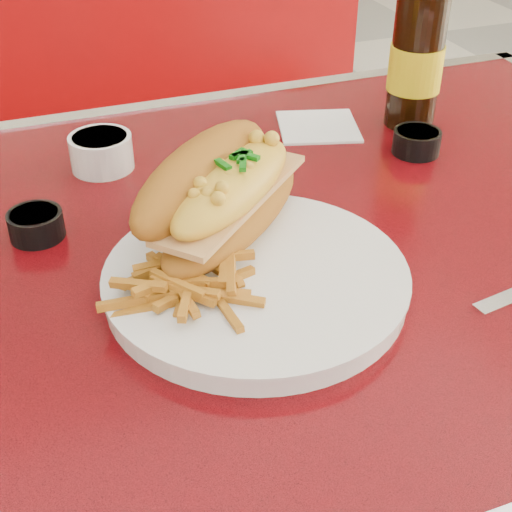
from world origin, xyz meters
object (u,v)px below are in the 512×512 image
object	(u,v)px
beer_bottle	(418,48)
diner_table	(275,343)
sauce_cup_left	(36,224)
fork	(278,228)
gravy_ramekin	(101,151)
dinner_plate	(256,279)
sauce_cup_right	(417,141)
booth_bench_far	(147,231)
mac_hoagie	(222,192)

from	to	relation	value
beer_bottle	diner_table	bearing A→B (deg)	-144.32
sauce_cup_left	beer_bottle	size ratio (longest dim) A/B	0.25
diner_table	fork	xyz separation A→B (m)	(-0.01, -0.02, 0.18)
beer_bottle	gravy_ramekin	bearing A→B (deg)	177.77
fork	beer_bottle	world-z (taller)	beer_bottle
dinner_plate	gravy_ramekin	world-z (taller)	gravy_ramekin
sauce_cup_right	dinner_plate	bearing A→B (deg)	-145.82
booth_bench_far	mac_hoagie	world-z (taller)	same
sauce_cup_left	beer_bottle	world-z (taller)	beer_bottle
fork	sauce_cup_left	distance (m)	0.27
mac_hoagie	beer_bottle	distance (m)	0.41
fork	sauce_cup_left	bearing A→B (deg)	59.12
mac_hoagie	fork	bearing A→B (deg)	-58.68
fork	booth_bench_far	bearing A→B (deg)	-7.50
dinner_plate	mac_hoagie	distance (m)	0.10
sauce_cup_left	sauce_cup_right	size ratio (longest dim) A/B	0.89
mac_hoagie	gravy_ramekin	bearing A→B (deg)	68.45
beer_bottle	mac_hoagie	bearing A→B (deg)	-149.13
sauce_cup_right	beer_bottle	distance (m)	0.13
fork	sauce_cup_right	distance (m)	0.29
diner_table	booth_bench_far	bearing A→B (deg)	90.00
fork	beer_bottle	size ratio (longest dim) A/B	0.45
booth_bench_far	sauce_cup_left	distance (m)	0.91
diner_table	fork	world-z (taller)	fork
dinner_plate	booth_bench_far	bearing A→B (deg)	86.32
fork	mac_hoagie	bearing A→B (deg)	66.98
dinner_plate	sauce_cup_left	distance (m)	0.26
diner_table	dinner_plate	distance (m)	0.20
sauce_cup_right	diner_table	bearing A→B (deg)	-154.06
mac_hoagie	beer_bottle	bearing A→B (deg)	-11.79
booth_bench_far	beer_bottle	size ratio (longest dim) A/B	4.09
booth_bench_far	fork	bearing A→B (deg)	-90.50
diner_table	fork	distance (m)	0.18
diner_table	mac_hoagie	distance (m)	0.24
dinner_plate	gravy_ramekin	bearing A→B (deg)	106.85
fork	sauce_cup_right	size ratio (longest dim) A/B	1.60
booth_bench_far	fork	xyz separation A→B (m)	(-0.01, -0.83, 0.50)
beer_bottle	booth_bench_far	bearing A→B (deg)	115.56
booth_bench_far	beer_bottle	bearing A→B (deg)	-64.44
gravy_ramekin	beer_bottle	distance (m)	0.45
gravy_ramekin	beer_bottle	size ratio (longest dim) A/B	0.32
gravy_ramekin	sauce_cup_left	size ratio (longest dim) A/B	1.27
diner_table	fork	size ratio (longest dim) A/B	9.30
diner_table	fork	bearing A→B (deg)	-109.84
dinner_plate	fork	size ratio (longest dim) A/B	2.39
diner_table	mac_hoagie	world-z (taller)	mac_hoagie
gravy_ramekin	beer_bottle	xyz separation A→B (m)	(0.44, -0.02, 0.09)
diner_table	sauce_cup_left	bearing A→B (deg)	160.70
fork	gravy_ramekin	size ratio (longest dim) A/B	1.42
diner_table	sauce_cup_right	bearing A→B (deg)	25.94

